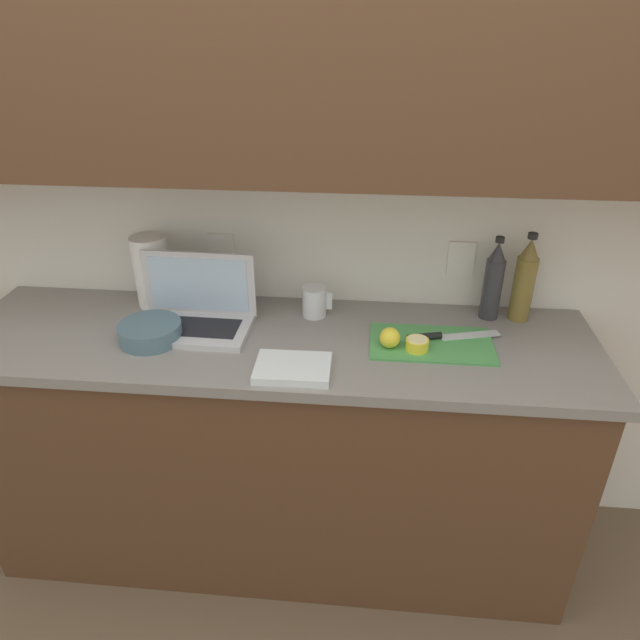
{
  "coord_description": "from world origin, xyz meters",
  "views": [
    {
      "loc": [
        0.3,
        -1.56,
        1.87
      ],
      "look_at": [
        0.15,
        -0.01,
        1.01
      ],
      "focal_mm": 32.0,
      "sensor_mm": 36.0,
      "label": 1
    }
  ],
  "objects_px": {
    "cutting_board": "(431,343)",
    "paper_towel_roll": "(152,271)",
    "measuring_cup": "(314,302)",
    "knife": "(438,336)",
    "laptop": "(196,311)",
    "lemon_half_cut": "(417,344)",
    "bottle_oil_tall": "(524,281)",
    "bowl_white": "(150,332)",
    "bottle_green_soda": "(493,282)",
    "lemon_whole_beside": "(390,338)"
  },
  "relations": [
    {
      "from": "laptop",
      "to": "lemon_half_cut",
      "type": "height_order",
      "value": "laptop"
    },
    {
      "from": "knife",
      "to": "bottle_green_soda",
      "type": "bearing_deg",
      "value": 29.0
    },
    {
      "from": "measuring_cup",
      "to": "knife",
      "type": "bearing_deg",
      "value": -18.24
    },
    {
      "from": "bottle_green_soda",
      "to": "cutting_board",
      "type": "bearing_deg",
      "value": -135.31
    },
    {
      "from": "measuring_cup",
      "to": "paper_towel_roll",
      "type": "height_order",
      "value": "paper_towel_roll"
    },
    {
      "from": "cutting_board",
      "to": "paper_towel_roll",
      "type": "bearing_deg",
      "value": 168.76
    },
    {
      "from": "cutting_board",
      "to": "measuring_cup",
      "type": "height_order",
      "value": "measuring_cup"
    },
    {
      "from": "cutting_board",
      "to": "bowl_white",
      "type": "xyz_separation_m",
      "value": [
        -0.89,
        -0.06,
        0.03
      ]
    },
    {
      "from": "lemon_half_cut",
      "to": "bottle_oil_tall",
      "type": "distance_m",
      "value": 0.45
    },
    {
      "from": "laptop",
      "to": "lemon_half_cut",
      "type": "bearing_deg",
      "value": -6.17
    },
    {
      "from": "cutting_board",
      "to": "knife",
      "type": "distance_m",
      "value": 0.04
    },
    {
      "from": "cutting_board",
      "to": "bottle_green_soda",
      "type": "relative_size",
      "value": 1.33
    },
    {
      "from": "laptop",
      "to": "bottle_green_soda",
      "type": "xyz_separation_m",
      "value": [
        0.98,
        0.16,
        0.08
      ]
    },
    {
      "from": "bottle_oil_tall",
      "to": "paper_towel_roll",
      "type": "bearing_deg",
      "value": -179.35
    },
    {
      "from": "lemon_half_cut",
      "to": "measuring_cup",
      "type": "bearing_deg",
      "value": 148.56
    },
    {
      "from": "knife",
      "to": "measuring_cup",
      "type": "bearing_deg",
      "value": 147.07
    },
    {
      "from": "laptop",
      "to": "bottle_oil_tall",
      "type": "xyz_separation_m",
      "value": [
        1.08,
        0.16,
        0.08
      ]
    },
    {
      "from": "cutting_board",
      "to": "bowl_white",
      "type": "height_order",
      "value": "bowl_white"
    },
    {
      "from": "laptop",
      "to": "paper_towel_roll",
      "type": "xyz_separation_m",
      "value": [
        -0.19,
        0.14,
        0.07
      ]
    },
    {
      "from": "knife",
      "to": "bottle_green_soda",
      "type": "xyz_separation_m",
      "value": [
        0.19,
        0.18,
        0.12
      ]
    },
    {
      "from": "cutting_board",
      "to": "lemon_half_cut",
      "type": "bearing_deg",
      "value": -136.53
    },
    {
      "from": "knife",
      "to": "measuring_cup",
      "type": "distance_m",
      "value": 0.43
    },
    {
      "from": "bottle_green_soda",
      "to": "bottle_oil_tall",
      "type": "distance_m",
      "value": 0.1
    },
    {
      "from": "cutting_board",
      "to": "measuring_cup",
      "type": "distance_m",
      "value": 0.42
    },
    {
      "from": "bottle_oil_tall",
      "to": "measuring_cup",
      "type": "relative_size",
      "value": 2.93
    },
    {
      "from": "cutting_board",
      "to": "knife",
      "type": "relative_size",
      "value": 1.27
    },
    {
      "from": "bottle_green_soda",
      "to": "measuring_cup",
      "type": "distance_m",
      "value": 0.6
    },
    {
      "from": "bottle_oil_tall",
      "to": "paper_towel_roll",
      "type": "xyz_separation_m",
      "value": [
        -1.27,
        -0.01,
        -0.01
      ]
    },
    {
      "from": "lemon_whole_beside",
      "to": "paper_towel_roll",
      "type": "relative_size",
      "value": 0.25
    },
    {
      "from": "paper_towel_roll",
      "to": "bottle_green_soda",
      "type": "bearing_deg",
      "value": 0.71
    },
    {
      "from": "cutting_board",
      "to": "bottle_green_soda",
      "type": "height_order",
      "value": "bottle_green_soda"
    },
    {
      "from": "laptop",
      "to": "lemon_whole_beside",
      "type": "relative_size",
      "value": 5.9
    },
    {
      "from": "bottle_green_soda",
      "to": "measuring_cup",
      "type": "xyz_separation_m",
      "value": [
        -0.59,
        -0.04,
        -0.08
      ]
    },
    {
      "from": "bottle_oil_tall",
      "to": "lemon_half_cut",
      "type": "bearing_deg",
      "value": -144.78
    },
    {
      "from": "knife",
      "to": "bottle_oil_tall",
      "type": "relative_size",
      "value": 0.99
    },
    {
      "from": "lemon_half_cut",
      "to": "bottle_oil_tall",
      "type": "relative_size",
      "value": 0.23
    },
    {
      "from": "paper_towel_roll",
      "to": "bowl_white",
      "type": "bearing_deg",
      "value": -74.23
    },
    {
      "from": "cutting_board",
      "to": "lemon_half_cut",
      "type": "distance_m",
      "value": 0.07
    },
    {
      "from": "laptop",
      "to": "bottle_green_soda",
      "type": "distance_m",
      "value": 0.99
    },
    {
      "from": "knife",
      "to": "lemon_half_cut",
      "type": "height_order",
      "value": "lemon_half_cut"
    },
    {
      "from": "cutting_board",
      "to": "bowl_white",
      "type": "bearing_deg",
      "value": -176.41
    },
    {
      "from": "cutting_board",
      "to": "bowl_white",
      "type": "distance_m",
      "value": 0.89
    },
    {
      "from": "lemon_half_cut",
      "to": "bowl_white",
      "type": "relative_size",
      "value": 0.36
    },
    {
      "from": "cutting_board",
      "to": "measuring_cup",
      "type": "bearing_deg",
      "value": 157.47
    },
    {
      "from": "bowl_white",
      "to": "measuring_cup",
      "type": "bearing_deg",
      "value": 23.32
    },
    {
      "from": "bottle_oil_tall",
      "to": "knife",
      "type": "bearing_deg",
      "value": -148.09
    },
    {
      "from": "bottle_oil_tall",
      "to": "paper_towel_roll",
      "type": "distance_m",
      "value": 1.27
    },
    {
      "from": "laptop",
      "to": "bottle_green_soda",
      "type": "bearing_deg",
      "value": 10.4
    },
    {
      "from": "laptop",
      "to": "paper_towel_roll",
      "type": "height_order",
      "value": "paper_towel_roll"
    },
    {
      "from": "bowl_white",
      "to": "paper_towel_roll",
      "type": "xyz_separation_m",
      "value": [
        -0.07,
        0.25,
        0.1
      ]
    }
  ]
}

